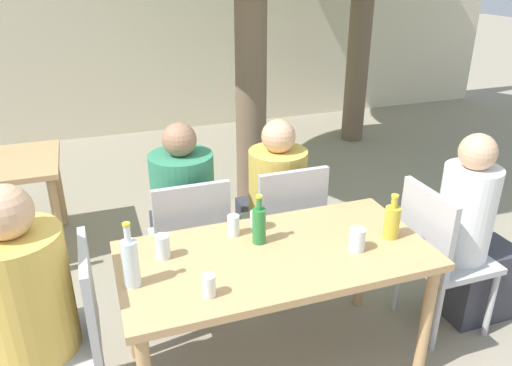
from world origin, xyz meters
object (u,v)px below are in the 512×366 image
(water_bottle_0, at_px, (131,262))
(drinking_glass_3, at_px, (357,240))
(drinking_glass_0, at_px, (257,220))
(person_seated_2, at_px, (182,218))
(patio_chair_1, at_px, (438,251))
(person_seated_0, at_px, (12,332))
(patio_chair_2, at_px, (190,238))
(drinking_glass_2, at_px, (163,247))
(drinking_glass_4, at_px, (234,225))
(oil_cruet_1, at_px, (392,221))
(person_seated_3, at_px, (272,207))
(green_bottle_2, at_px, (259,224))
(dining_table_front, at_px, (276,267))
(patio_chair_3, at_px, (285,222))
(person_seated_1, at_px, (473,242))
(patio_chair_0, at_px, (68,330))
(drinking_glass_1, at_px, (209,286))

(water_bottle_0, relative_size, drinking_glass_3, 2.64)
(drinking_glass_0, xyz_separation_m, drinking_glass_3, (0.40, -0.37, 0.01))
(person_seated_2, bearing_deg, patio_chair_1, 147.22)
(person_seated_0, height_order, drinking_glass_3, person_seated_0)
(patio_chair_2, distance_m, drinking_glass_0, 0.53)
(drinking_glass_2, distance_m, drinking_glass_4, 0.40)
(oil_cruet_1, height_order, drinking_glass_0, oil_cruet_1)
(person_seated_3, height_order, green_bottle_2, person_seated_3)
(dining_table_front, distance_m, patio_chair_3, 0.70)
(patio_chair_1, height_order, green_bottle_2, green_bottle_2)
(person_seated_1, relative_size, green_bottle_2, 4.58)
(drinking_glass_0, distance_m, drinking_glass_2, 0.54)
(dining_table_front, relative_size, drinking_glass_2, 12.64)
(patio_chair_2, height_order, drinking_glass_3, patio_chair_2)
(person_seated_0, distance_m, person_seated_1, 2.48)
(drinking_glass_3, bearing_deg, patio_chair_2, 133.87)
(patio_chair_0, bearing_deg, person_seated_1, 90.00)
(drinking_glass_0, bearing_deg, patio_chair_0, -165.51)
(drinking_glass_2, relative_size, drinking_glass_4, 1.09)
(patio_chair_0, distance_m, drinking_glass_3, 1.42)
(oil_cruet_1, height_order, drinking_glass_1, oil_cruet_1)
(patio_chair_0, xyz_separation_m, drinking_glass_1, (0.61, -0.23, 0.25))
(patio_chair_1, relative_size, person_seated_0, 0.73)
(person_seated_1, bearing_deg, oil_cruet_1, 95.25)
(person_seated_1, height_order, water_bottle_0, person_seated_1)
(person_seated_0, xyz_separation_m, drinking_glass_3, (1.62, -0.11, 0.21))
(drinking_glass_1, distance_m, drinking_glass_4, 0.53)
(person_seated_3, height_order, drinking_glass_1, person_seated_3)
(person_seated_3, distance_m, green_bottle_2, 0.87)
(person_seated_1, xyz_separation_m, drinking_glass_1, (-1.65, -0.23, 0.24))
(person_seated_3, distance_m, drinking_glass_0, 0.72)
(patio_chair_2, xyz_separation_m, person_seated_0, (-0.92, -0.61, 0.05))
(person_seated_0, xyz_separation_m, drinking_glass_0, (1.22, 0.26, 0.20))
(patio_chair_3, bearing_deg, drinking_glass_3, 96.22)
(patio_chair_1, distance_m, person_seated_3, 1.10)
(oil_cruet_1, distance_m, green_bottle_2, 0.69)
(patio_chair_2, bearing_deg, drinking_glass_1, 83.80)
(person_seated_1, distance_m, oil_cruet_1, 0.69)
(person_seated_2, bearing_deg, drinking_glass_4, 104.78)
(water_bottle_0, distance_m, green_bottle_2, 0.67)
(person_seated_2, bearing_deg, water_bottle_0, 66.19)
(patio_chair_2, relative_size, person_seated_0, 0.73)
(drinking_glass_4, bearing_deg, drinking_glass_3, -32.91)
(dining_table_front, height_order, patio_chair_0, patio_chair_0)
(patio_chair_1, height_order, drinking_glass_3, patio_chair_1)
(person_seated_3, distance_m, oil_cruet_1, 1.01)
(patio_chair_1, xyz_separation_m, green_bottle_2, (-1.05, 0.12, 0.30))
(drinking_glass_1, bearing_deg, water_bottle_0, 148.16)
(dining_table_front, relative_size, person_seated_3, 1.33)
(patio_chair_0, relative_size, person_seated_1, 0.76)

